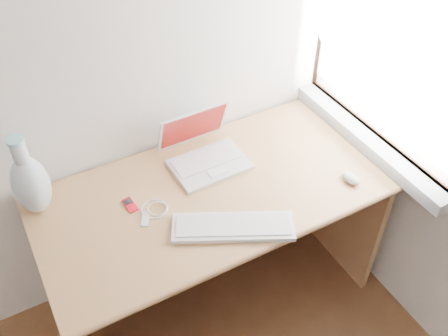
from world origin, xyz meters
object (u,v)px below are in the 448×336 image
desk (203,212)px  external_keyboard (233,227)px  laptop (205,151)px  vase (31,183)px

desk → external_keyboard: (-0.02, -0.31, 0.23)m
laptop → vase: bearing=174.5°
laptop → vase: vase is taller
desk → laptop: (0.06, 0.09, 0.27)m
external_keyboard → vase: bearing=170.9°
desk → laptop: bearing=54.4°
laptop → vase: size_ratio=0.91×
external_keyboard → vase: size_ratio=1.33×
external_keyboard → laptop: bearing=105.1°
laptop → external_keyboard: (-0.09, -0.40, -0.04)m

